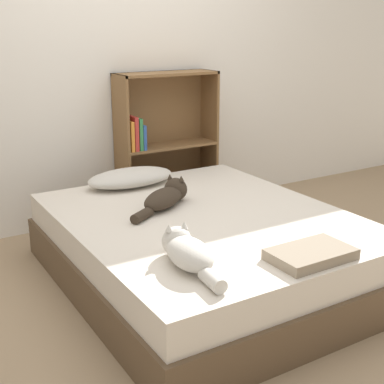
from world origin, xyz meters
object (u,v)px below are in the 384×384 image
(bed, at_px, (205,248))
(bookshelf, at_px, (162,143))
(pillow, at_px, (131,178))
(cat_light, at_px, (187,251))
(cat_dark, at_px, (166,196))

(bed, relative_size, bookshelf, 1.70)
(pillow, bearing_deg, bookshelf, 42.29)
(cat_light, xyz_separation_m, cat_dark, (0.31, 0.76, -0.00))
(bookshelf, bearing_deg, pillow, -137.71)
(bookshelf, bearing_deg, bed, -106.84)
(bed, xyz_separation_m, pillow, (-0.11, 0.74, 0.26))
(bed, distance_m, pillow, 0.79)
(bed, height_order, pillow, pillow)
(cat_light, bearing_deg, pillow, -8.29)
(bed, distance_m, cat_light, 0.71)
(pillow, relative_size, bookshelf, 0.54)
(cat_dark, bearing_deg, pillow, 58.41)
(pillow, distance_m, bookshelf, 0.63)
(bed, relative_size, pillow, 3.12)
(cat_dark, relative_size, bookshelf, 0.44)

